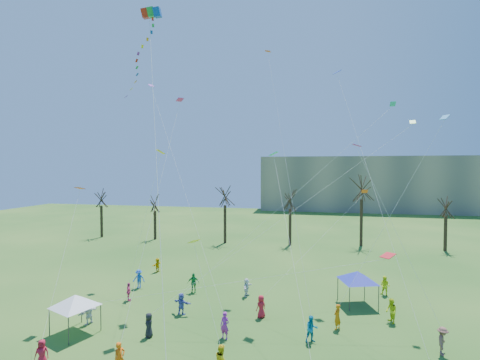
% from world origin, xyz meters
% --- Properties ---
extents(distant_building, '(60.00, 14.00, 15.00)m').
position_xyz_m(distant_building, '(22.00, 82.00, 7.50)').
color(distant_building, gray).
rests_on(distant_building, ground).
extents(bare_tree_row, '(70.45, 7.90, 11.08)m').
position_xyz_m(bare_tree_row, '(6.05, 35.05, 6.76)').
color(bare_tree_row, black).
rests_on(bare_tree_row, ground).
extents(big_box_kite, '(3.76, 6.01, 24.00)m').
position_xyz_m(big_box_kite, '(-7.14, 5.79, 19.67)').
color(big_box_kite, red).
rests_on(big_box_kite, ground).
extents(canopy_tent_white, '(3.44, 3.44, 2.77)m').
position_xyz_m(canopy_tent_white, '(-11.67, 4.00, 2.35)').
color(canopy_tent_white, '#3F3F44').
rests_on(canopy_tent_white, ground).
extents(canopy_tent_blue, '(3.71, 3.71, 2.90)m').
position_xyz_m(canopy_tent_blue, '(8.84, 13.24, 2.46)').
color(canopy_tent_blue, '#3F3F44').
rests_on(canopy_tent_blue, ground).
extents(festival_crowd, '(25.97, 19.74, 1.86)m').
position_xyz_m(festival_crowd, '(-0.76, 8.00, 0.87)').
color(festival_crowd, '#B8172F').
rests_on(festival_crowd, ground).
extents(small_kites_aloft, '(27.91, 18.08, 33.10)m').
position_xyz_m(small_kites_aloft, '(1.55, 11.19, 13.21)').
color(small_kites_aloft, '#FF3E0D').
rests_on(small_kites_aloft, ground).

